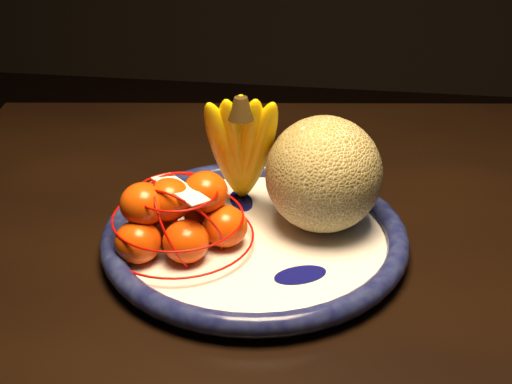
# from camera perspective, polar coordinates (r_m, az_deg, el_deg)

# --- Properties ---
(dining_table) EXTENTS (1.49, 1.01, 0.69)m
(dining_table) POSITION_cam_1_polar(r_m,az_deg,el_deg) (0.97, 14.94, -6.35)
(dining_table) COLOR black
(dining_table) RESTS_ON ground
(fruit_bowl) EXTENTS (0.36, 0.36, 0.03)m
(fruit_bowl) POSITION_cam_1_polar(r_m,az_deg,el_deg) (0.84, -0.10, -3.64)
(fruit_bowl) COLOR white
(fruit_bowl) RESTS_ON dining_table
(cantaloupe) EXTENTS (0.14, 0.14, 0.14)m
(cantaloupe) POSITION_cam_1_polar(r_m,az_deg,el_deg) (0.84, 5.43, 1.42)
(cantaloupe) COLOR olive
(cantaloupe) RESTS_ON fruit_bowl
(banana_bunch) EXTENTS (0.12, 0.11, 0.18)m
(banana_bunch) POSITION_cam_1_polar(r_m,az_deg,el_deg) (0.87, -1.16, 3.80)
(banana_bunch) COLOR yellow
(banana_bunch) RESTS_ON fruit_bowl
(mandarin_bag) EXTENTS (0.22, 0.22, 0.11)m
(mandarin_bag) POSITION_cam_1_polar(r_m,az_deg,el_deg) (0.82, -6.22, -2.04)
(mandarin_bag) COLOR #FF510E
(mandarin_bag) RESTS_ON fruit_bowl
(price_tag) EXTENTS (0.07, 0.07, 0.01)m
(price_tag) POSITION_cam_1_polar(r_m,az_deg,el_deg) (0.79, -6.04, 0.22)
(price_tag) COLOR white
(price_tag) RESTS_ON mandarin_bag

